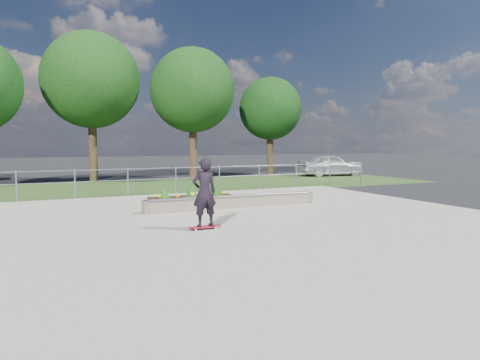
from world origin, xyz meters
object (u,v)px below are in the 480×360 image
parked_car (330,165)px  planter_bed (193,198)px  grind_ledge (234,202)px  skateboarder (204,193)px

parked_car → planter_bed: bearing=135.8°
grind_ledge → skateboarder: size_ratio=3.38×
skateboarder → parked_car: bearing=43.9°
grind_ledge → parked_car: size_ratio=1.40×
grind_ledge → parked_car: bearing=41.5°
planter_bed → parked_car: (12.59, 8.85, 0.49)m
grind_ledge → skateboarder: bearing=-125.6°
parked_car → grind_ledge: bearing=142.1°
grind_ledge → skateboarder: skateboarder is taller
grind_ledge → planter_bed: planter_bed is taller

